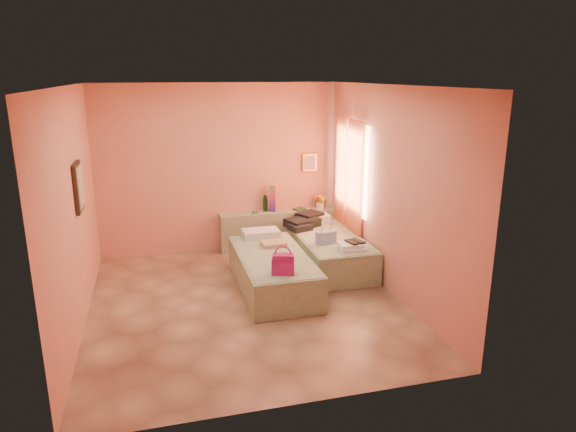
{
  "coord_description": "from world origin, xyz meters",
  "views": [
    {
      "loc": [
        -1.07,
        -6.17,
        2.94
      ],
      "look_at": [
        0.8,
        0.85,
        0.91
      ],
      "focal_mm": 32.0,
      "sensor_mm": 36.0,
      "label": 1
    }
  ],
  "objects_px": {
    "headboard_ledge": "(279,229)",
    "towel_stack": "(352,247)",
    "bed_right": "(328,250)",
    "flower_vase": "(320,200)",
    "green_book": "(299,209)",
    "blue_handbag": "(326,237)",
    "magenta_handbag": "(283,264)",
    "bed_left": "(273,271)",
    "water_bottle": "(265,204)"
  },
  "relations": [
    {
      "from": "bed_left",
      "to": "towel_stack",
      "type": "distance_m",
      "value": 1.18
    },
    {
      "from": "headboard_ledge",
      "to": "flower_vase",
      "type": "height_order",
      "value": "flower_vase"
    },
    {
      "from": "bed_left",
      "to": "blue_handbag",
      "type": "xyz_separation_m",
      "value": [
        0.87,
        0.27,
        0.34
      ]
    },
    {
      "from": "bed_left",
      "to": "flower_vase",
      "type": "relative_size",
      "value": 6.86
    },
    {
      "from": "bed_left",
      "to": "blue_handbag",
      "type": "bearing_deg",
      "value": 16.97
    },
    {
      "from": "headboard_ledge",
      "to": "green_book",
      "type": "xyz_separation_m",
      "value": [
        0.36,
        -0.01,
        0.34
      ]
    },
    {
      "from": "magenta_handbag",
      "to": "headboard_ledge",
      "type": "bearing_deg",
      "value": 94.29
    },
    {
      "from": "green_book",
      "to": "flower_vase",
      "type": "xyz_separation_m",
      "value": [
        0.38,
        0.01,
        0.13
      ]
    },
    {
      "from": "bed_left",
      "to": "water_bottle",
      "type": "xyz_separation_m",
      "value": [
        0.29,
        1.76,
        0.54
      ]
    },
    {
      "from": "bed_left",
      "to": "flower_vase",
      "type": "bearing_deg",
      "value": 53.54
    },
    {
      "from": "bed_left",
      "to": "blue_handbag",
      "type": "distance_m",
      "value": 0.98
    },
    {
      "from": "headboard_ledge",
      "to": "bed_left",
      "type": "xyz_separation_m",
      "value": [
        -0.51,
        -1.7,
        -0.08
      ]
    },
    {
      "from": "headboard_ledge",
      "to": "magenta_handbag",
      "type": "bearing_deg",
      "value": -102.85
    },
    {
      "from": "bed_left",
      "to": "bed_right",
      "type": "bearing_deg",
      "value": 32.02
    },
    {
      "from": "bed_right",
      "to": "water_bottle",
      "type": "bearing_deg",
      "value": 124.13
    },
    {
      "from": "headboard_ledge",
      "to": "blue_handbag",
      "type": "bearing_deg",
      "value": -75.97
    },
    {
      "from": "bed_right",
      "to": "flower_vase",
      "type": "xyz_separation_m",
      "value": [
        0.21,
        1.05,
        0.55
      ]
    },
    {
      "from": "water_bottle",
      "to": "flower_vase",
      "type": "height_order",
      "value": "flower_vase"
    },
    {
      "from": "bed_right",
      "to": "magenta_handbag",
      "type": "xyz_separation_m",
      "value": [
        -1.08,
        -1.37,
        0.38
      ]
    },
    {
      "from": "flower_vase",
      "to": "towel_stack",
      "type": "distance_m",
      "value": 1.82
    },
    {
      "from": "bed_left",
      "to": "towel_stack",
      "type": "xyz_separation_m",
      "value": [
        1.14,
        -0.1,
        0.3
      ]
    },
    {
      "from": "blue_handbag",
      "to": "headboard_ledge",
      "type": "bearing_deg",
      "value": 92.05
    },
    {
      "from": "water_bottle",
      "to": "towel_stack",
      "type": "relative_size",
      "value": 0.77
    },
    {
      "from": "water_bottle",
      "to": "green_book",
      "type": "bearing_deg",
      "value": -7.54
    },
    {
      "from": "headboard_ledge",
      "to": "blue_handbag",
      "type": "height_order",
      "value": "blue_handbag"
    },
    {
      "from": "water_bottle",
      "to": "towel_stack",
      "type": "height_order",
      "value": "water_bottle"
    },
    {
      "from": "water_bottle",
      "to": "blue_handbag",
      "type": "bearing_deg",
      "value": -68.57
    },
    {
      "from": "magenta_handbag",
      "to": "blue_handbag",
      "type": "distance_m",
      "value": 1.35
    },
    {
      "from": "green_book",
      "to": "towel_stack",
      "type": "bearing_deg",
      "value": -104.55
    },
    {
      "from": "green_book",
      "to": "magenta_handbag",
      "type": "relative_size",
      "value": 0.7
    },
    {
      "from": "headboard_ledge",
      "to": "flower_vase",
      "type": "xyz_separation_m",
      "value": [
        0.74,
        -0.0,
        0.47
      ]
    },
    {
      "from": "flower_vase",
      "to": "blue_handbag",
      "type": "relative_size",
      "value": 0.99
    },
    {
      "from": "bed_right",
      "to": "blue_handbag",
      "type": "height_order",
      "value": "blue_handbag"
    },
    {
      "from": "water_bottle",
      "to": "towel_stack",
      "type": "bearing_deg",
      "value": -65.35
    },
    {
      "from": "bed_left",
      "to": "towel_stack",
      "type": "bearing_deg",
      "value": -5.1
    },
    {
      "from": "headboard_ledge",
      "to": "water_bottle",
      "type": "bearing_deg",
      "value": 164.67
    },
    {
      "from": "headboard_ledge",
      "to": "bed_left",
      "type": "bearing_deg",
      "value": -106.84
    },
    {
      "from": "headboard_ledge",
      "to": "towel_stack",
      "type": "bearing_deg",
      "value": -70.83
    },
    {
      "from": "headboard_ledge",
      "to": "flower_vase",
      "type": "bearing_deg",
      "value": -0.25
    },
    {
      "from": "water_bottle",
      "to": "magenta_handbag",
      "type": "xyz_separation_m",
      "value": [
        -0.32,
        -2.49,
        -0.15
      ]
    },
    {
      "from": "flower_vase",
      "to": "towel_stack",
      "type": "bearing_deg",
      "value": -93.59
    },
    {
      "from": "towel_stack",
      "to": "magenta_handbag",
      "type": "bearing_deg",
      "value": -152.18
    },
    {
      "from": "bed_left",
      "to": "green_book",
      "type": "bearing_deg",
      "value": 62.62
    },
    {
      "from": "bed_right",
      "to": "magenta_handbag",
      "type": "bearing_deg",
      "value": -128.11
    },
    {
      "from": "bed_right",
      "to": "flower_vase",
      "type": "relative_size",
      "value": 6.86
    },
    {
      "from": "green_book",
      "to": "blue_handbag",
      "type": "relative_size",
      "value": 0.67
    },
    {
      "from": "headboard_ledge",
      "to": "bed_left",
      "type": "relative_size",
      "value": 1.02
    },
    {
      "from": "bed_left",
      "to": "flower_vase",
      "type": "distance_m",
      "value": 2.18
    },
    {
      "from": "headboard_ledge",
      "to": "flower_vase",
      "type": "relative_size",
      "value": 7.03
    },
    {
      "from": "bed_left",
      "to": "blue_handbag",
      "type": "relative_size",
      "value": 6.78
    }
  ]
}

